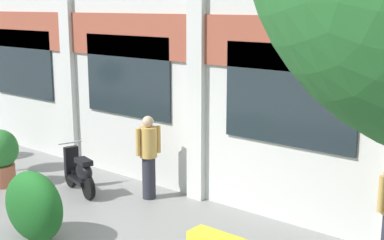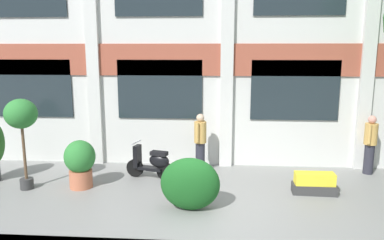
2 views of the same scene
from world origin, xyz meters
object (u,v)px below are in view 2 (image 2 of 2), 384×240
at_px(topiary_hedge, 190,184).
at_px(potted_plant_ribbed_drum, 80,162).
at_px(resident_by_doorway, 370,143).
at_px(potted_plant_square_trough, 314,184).
at_px(scooter_second_parked, 152,163).
at_px(resident_watching_tracks, 200,141).
at_px(potted_plant_terracotta_small, 21,119).

bearing_deg(topiary_hedge, potted_plant_ribbed_drum, 158.64).
bearing_deg(resident_by_doorway, potted_plant_ribbed_drum, -136.87).
height_order(potted_plant_square_trough, topiary_hedge, topiary_hedge).
relative_size(scooter_second_parked, resident_watching_tracks, 0.82).
bearing_deg(resident_by_doorway, scooter_second_parked, -140.53).
bearing_deg(potted_plant_terracotta_small, potted_plant_square_trough, 1.50).
bearing_deg(resident_by_doorway, resident_watching_tracks, -146.85).
relative_size(potted_plant_terracotta_small, topiary_hedge, 1.75).
bearing_deg(potted_plant_square_trough, topiary_hedge, -159.36).
relative_size(resident_by_doorway, resident_watching_tracks, 0.99).
bearing_deg(potted_plant_square_trough, potted_plant_terracotta_small, -178.50).
bearing_deg(potted_plant_ribbed_drum, resident_by_doorway, 11.90).
bearing_deg(scooter_second_parked, potted_plant_terracotta_small, 33.40).
xyz_separation_m(potted_plant_ribbed_drum, potted_plant_terracotta_small, (-1.30, -0.20, 1.10)).
height_order(potted_plant_square_trough, resident_by_doorway, resident_by_doorway).
xyz_separation_m(scooter_second_parked, topiary_hedge, (1.15, -1.84, 0.13)).
bearing_deg(resident_by_doorway, potted_plant_square_trough, -107.87).
height_order(potted_plant_ribbed_drum, scooter_second_parked, potted_plant_ribbed_drum).
bearing_deg(potted_plant_square_trough, resident_by_doorway, 40.89).
xyz_separation_m(potted_plant_terracotta_small, resident_by_doorway, (8.86, 1.79, -0.89)).
height_order(potted_plant_terracotta_small, potted_plant_square_trough, potted_plant_terracotta_small).
relative_size(potted_plant_terracotta_small, potted_plant_square_trough, 2.15).
relative_size(potted_plant_square_trough, scooter_second_parked, 0.77).
height_order(resident_by_doorway, topiary_hedge, resident_by_doorway).
relative_size(potted_plant_terracotta_small, resident_by_doorway, 1.37).
relative_size(potted_plant_ribbed_drum, potted_plant_square_trough, 1.15).
height_order(potted_plant_terracotta_small, resident_by_doorway, potted_plant_terracotta_small).
distance_m(scooter_second_parked, resident_watching_tracks, 1.49).
relative_size(potted_plant_square_trough, topiary_hedge, 0.81).
xyz_separation_m(potted_plant_square_trough, resident_by_doorway, (1.86, 1.61, 0.63)).
bearing_deg(scooter_second_parked, topiary_hedge, 137.81).
xyz_separation_m(resident_watching_tracks, topiary_hedge, (-0.09, -2.54, -0.31)).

